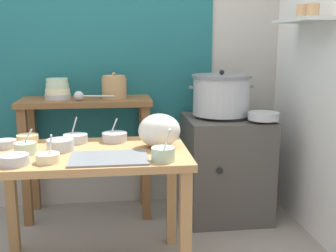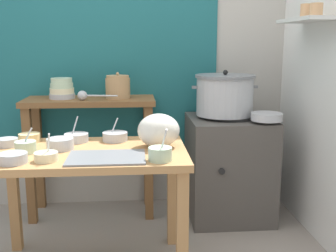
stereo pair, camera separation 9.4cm
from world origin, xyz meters
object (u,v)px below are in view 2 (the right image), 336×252
(wide_pan, at_px, (267,117))
(ladle, at_px, (84,95))
(clay_pot, at_px, (118,87))
(prep_bowl_4, at_px, (76,137))
(prep_table, at_px, (88,170))
(prep_bowl_5, at_px, (115,136))
(prep_bowl_2, at_px, (13,158))
(prep_bowl_3, at_px, (29,137))
(prep_bowl_6, at_px, (60,143))
(prep_bowl_8, at_px, (7,142))
(prep_bowl_0, at_px, (26,147))
(steamer_pot, at_px, (225,95))
(bowl_stack_enamel, at_px, (62,89))
(back_shelf_table, at_px, (91,128))
(serving_tray, at_px, (106,157))
(prep_bowl_7, at_px, (46,156))
(stove_block, at_px, (229,167))
(prep_bowl_1, at_px, (160,153))
(plastic_bag, at_px, (159,130))

(wide_pan, bearing_deg, ladle, 169.00)
(clay_pot, relative_size, prep_bowl_4, 1.28)
(prep_table, relative_size, prep_bowl_5, 7.29)
(prep_table, xyz_separation_m, clay_pot, (0.15, 0.83, 0.37))
(prep_bowl_2, distance_m, prep_bowl_5, 0.65)
(prep_bowl_2, height_order, prep_bowl_3, same)
(prep_bowl_6, bearing_deg, prep_bowl_8, 163.11)
(clay_pot, xyz_separation_m, prep_bowl_3, (-0.51, -0.59, -0.24))
(prep_table, xyz_separation_m, prep_bowl_0, (-0.33, -0.02, 0.15))
(steamer_pot, xyz_separation_m, wide_pan, (0.24, -0.24, -0.12))
(prep_bowl_3, xyz_separation_m, prep_bowl_8, (-0.10, -0.10, -0.00))
(clay_pot, relative_size, wide_pan, 0.89)
(prep_bowl_2, distance_m, prep_bowl_4, 0.50)
(bowl_stack_enamel, bearing_deg, prep_bowl_8, -105.86)
(clay_pot, bearing_deg, ladle, -156.82)
(back_shelf_table, xyz_separation_m, prep_bowl_6, (-0.09, -0.79, 0.07))
(prep_bowl_8, bearing_deg, prep_bowl_2, -69.97)
(serving_tray, height_order, prep_bowl_2, prep_bowl_2)
(prep_bowl_7, bearing_deg, stove_block, 37.70)
(serving_tray, xyz_separation_m, prep_bowl_6, (-0.27, 0.21, 0.03))
(bowl_stack_enamel, height_order, prep_bowl_6, bowl_stack_enamel)
(prep_bowl_0, bearing_deg, steamer_pot, 30.54)
(serving_tray, bearing_deg, bowl_stack_enamel, 110.66)
(stove_block, distance_m, prep_bowl_0, 1.53)
(bowl_stack_enamel, xyz_separation_m, serving_tray, (0.38, -1.01, -0.24))
(prep_bowl_7, bearing_deg, prep_bowl_6, 82.23)
(prep_table, distance_m, prep_bowl_2, 0.43)
(steamer_pot, bearing_deg, bowl_stack_enamel, 174.10)
(prep_bowl_7, bearing_deg, prep_bowl_8, 131.14)
(back_shelf_table, xyz_separation_m, serving_tray, (0.18, -1.00, 0.05))
(prep_bowl_1, bearing_deg, bowl_stack_enamel, 121.37)
(serving_tray, bearing_deg, prep_bowl_7, -175.84)
(stove_block, bearing_deg, bowl_stack_enamel, 173.37)
(prep_bowl_1, distance_m, prep_bowl_4, 0.65)
(serving_tray, height_order, plastic_bag, plastic_bag)
(prep_bowl_0, relative_size, prep_bowl_1, 0.80)
(serving_tray, relative_size, wide_pan, 1.85)
(prep_bowl_6, bearing_deg, steamer_pot, 32.24)
(plastic_bag, distance_m, prep_bowl_8, 0.87)
(clay_pot, bearing_deg, bowl_stack_enamel, 178.13)
(wide_pan, bearing_deg, prep_bowl_8, -167.99)
(bowl_stack_enamel, xyz_separation_m, prep_bowl_6, (0.11, -0.81, -0.22))
(prep_bowl_5, relative_size, prep_bowl_6, 1.01)
(ladle, relative_size, prep_bowl_3, 2.28)
(stove_block, xyz_separation_m, steamer_pot, (-0.04, 0.02, 0.55))
(prep_bowl_8, bearing_deg, wide_pan, 12.01)
(prep_bowl_8, bearing_deg, steamer_pot, 22.79)
(ladle, height_order, prep_bowl_7, ladle)
(plastic_bag, relative_size, prep_bowl_4, 1.59)
(wide_pan, bearing_deg, back_shelf_table, 164.30)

